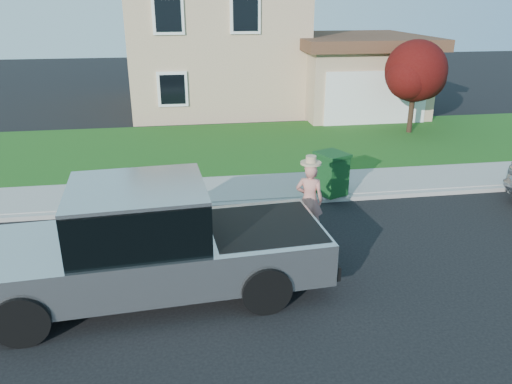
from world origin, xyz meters
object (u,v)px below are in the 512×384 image
at_px(pickup_truck, 149,245).
at_px(woman, 309,198).
at_px(ornamental_tree, 416,74).
at_px(trash_bin, 331,173).

xyz_separation_m(pickup_truck, woman, (3.60, 1.99, -0.10)).
height_order(pickup_truck, ornamental_tree, ornamental_tree).
bearing_deg(trash_bin, ornamental_tree, 25.76).
bearing_deg(trash_bin, woman, -143.19).
bearing_deg(ornamental_tree, trash_bin, -130.09).
relative_size(woman, ornamental_tree, 0.53).
bearing_deg(pickup_truck, trash_bin, 36.93).
bearing_deg(woman, ornamental_tree, -106.22).
xyz_separation_m(woman, trash_bin, (1.19, 2.15, -0.18)).
bearing_deg(woman, pickup_truck, 50.33).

